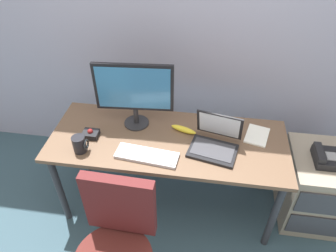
% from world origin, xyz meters
% --- Properties ---
extents(ground_plane, '(8.00, 8.00, 0.00)m').
position_xyz_m(ground_plane, '(0.00, 0.00, 0.00)').
color(ground_plane, '#36505B').
extents(back_wall, '(6.00, 0.10, 2.80)m').
position_xyz_m(back_wall, '(0.00, 0.67, 1.40)').
color(back_wall, '#A2A0B8').
rests_on(back_wall, ground).
extents(desk, '(1.65, 0.65, 0.71)m').
position_xyz_m(desk, '(0.00, 0.00, 0.63)').
color(desk, brown).
rests_on(desk, ground).
extents(file_cabinet, '(0.42, 0.53, 0.59)m').
position_xyz_m(file_cabinet, '(1.10, 0.08, 0.30)').
color(file_cabinet, gray).
rests_on(file_cabinet, ground).
extents(desk_phone, '(0.17, 0.20, 0.09)m').
position_xyz_m(desk_phone, '(1.09, 0.06, 0.63)').
color(desk_phone, black).
rests_on(desk_phone, file_cabinet).
extents(monitor_main, '(0.54, 0.18, 0.49)m').
position_xyz_m(monitor_main, '(-0.25, 0.13, 0.99)').
color(monitor_main, '#262628').
rests_on(monitor_main, desk).
extents(keyboard, '(0.42, 0.18, 0.03)m').
position_xyz_m(keyboard, '(-0.11, -0.19, 0.72)').
color(keyboard, silver).
rests_on(keyboard, desk).
extents(laptop, '(0.36, 0.34, 0.23)m').
position_xyz_m(laptop, '(0.32, -0.03, 0.76)').
color(laptop, black).
rests_on(laptop, desk).
extents(trackball_mouse, '(0.11, 0.09, 0.07)m').
position_xyz_m(trackball_mouse, '(-0.54, -0.05, 0.73)').
color(trackball_mouse, black).
rests_on(trackball_mouse, desk).
extents(coffee_mug, '(0.10, 0.09, 0.12)m').
position_xyz_m(coffee_mug, '(-0.56, -0.20, 0.76)').
color(coffee_mug, black).
rests_on(coffee_mug, desk).
extents(paper_notepad, '(0.20, 0.24, 0.01)m').
position_xyz_m(paper_notepad, '(0.61, 0.12, 0.71)').
color(paper_notepad, white).
rests_on(paper_notepad, desk).
extents(banana, '(0.19, 0.10, 0.04)m').
position_xyz_m(banana, '(0.10, 0.10, 0.73)').
color(banana, yellow).
rests_on(banana, desk).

